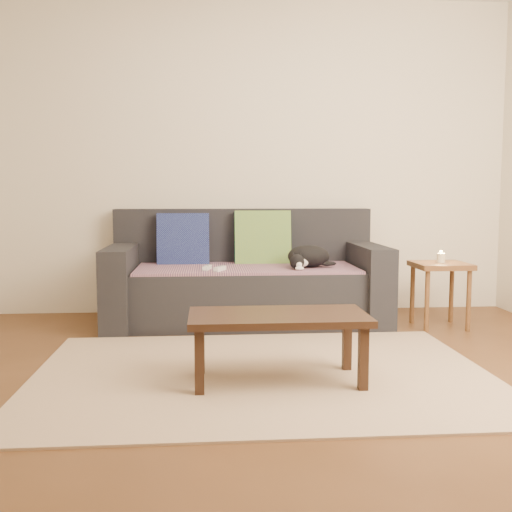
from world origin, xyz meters
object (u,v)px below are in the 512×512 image
(side_table, at_px, (440,274))
(coffee_table, at_px, (278,322))
(cat, at_px, (308,257))
(wii_remote_a, at_px, (207,268))
(wii_remote_b, at_px, (220,269))
(sofa, at_px, (246,282))

(side_table, relative_size, coffee_table, 0.52)
(cat, bearing_deg, coffee_table, -122.09)
(coffee_table, bearing_deg, wii_remote_a, 105.75)
(cat, height_order, wii_remote_b, cat)
(wii_remote_b, relative_size, side_table, 0.31)
(cat, height_order, side_table, cat)
(side_table, xyz_separation_m, coffee_table, (-1.36, -1.24, -0.07))
(sofa, distance_m, wii_remote_b, 0.41)
(wii_remote_b, bearing_deg, coffee_table, -143.08)
(cat, xyz_separation_m, wii_remote_b, (-0.67, -0.14, -0.07))
(side_table, bearing_deg, wii_remote_a, 177.59)
(sofa, distance_m, cat, 0.53)
(wii_remote_a, xyz_separation_m, side_table, (1.73, -0.07, -0.06))
(cat, bearing_deg, sofa, 142.27)
(wii_remote_a, distance_m, wii_remote_b, 0.11)
(sofa, distance_m, coffee_table, 1.57)
(sofa, relative_size, wii_remote_b, 14.00)
(cat, bearing_deg, wii_remote_b, 175.65)
(wii_remote_a, relative_size, side_table, 0.31)
(sofa, bearing_deg, wii_remote_a, -139.20)
(sofa, height_order, wii_remote_b, sofa)
(sofa, relative_size, wii_remote_a, 14.00)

